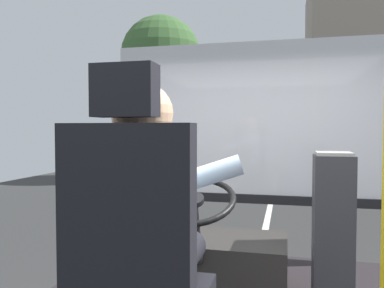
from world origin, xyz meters
TOP-DOWN VIEW (x-y plane):
  - ground at (0.00, 8.80)m, footprint 18.00×44.00m
  - driver_seat at (-0.19, -0.63)m, footprint 0.48×0.48m
  - bus_driver at (-0.19, -0.51)m, footprint 0.73×0.56m
  - steering_console at (-0.19, 0.65)m, footprint 1.10×0.97m
  - fare_box at (0.65, 0.65)m, footprint 0.24×0.27m
  - windshield_panel at (0.00, 1.62)m, footprint 2.50×0.08m
  - street_tree at (-4.01, 11.27)m, footprint 2.84×2.84m
  - parked_car_black at (4.94, 22.14)m, footprint 1.86×3.99m

SIDE VIEW (x-z plane):
  - ground at x=0.00m, z-range -0.05..0.00m
  - parked_car_black at x=4.94m, z-range 0.02..1.44m
  - steering_console at x=-0.19m, z-range 0.46..1.31m
  - fare_box at x=0.65m, z-range 0.66..1.67m
  - driver_seat at x=-0.19m, z-range 0.58..1.95m
  - bus_driver at x=-0.19m, z-range 1.08..1.90m
  - windshield_panel at x=0.00m, z-range 0.97..2.45m
  - street_tree at x=-4.01m, z-range 1.46..7.27m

